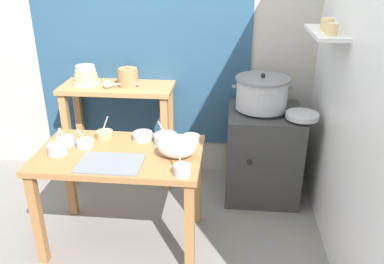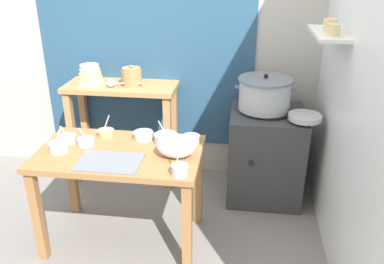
# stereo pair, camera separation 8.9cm
# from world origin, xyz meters

# --- Properties ---
(ground_plane) EXTENTS (9.00, 9.00, 0.00)m
(ground_plane) POSITION_xyz_m (0.00, 0.00, 0.00)
(ground_plane) COLOR gray
(wall_back) EXTENTS (4.40, 0.12, 2.60)m
(wall_back) POSITION_xyz_m (0.08, 1.10, 1.30)
(wall_back) COLOR #B2ADA3
(wall_back) RESTS_ON ground
(wall_right) EXTENTS (0.30, 3.20, 2.60)m
(wall_right) POSITION_xyz_m (1.40, 0.20, 1.30)
(wall_right) COLOR white
(wall_right) RESTS_ON ground
(prep_table) EXTENTS (1.10, 0.66, 0.72)m
(prep_table) POSITION_xyz_m (-0.09, -0.05, 0.61)
(prep_table) COLOR #9E6B3D
(prep_table) RESTS_ON ground
(back_shelf_table) EXTENTS (0.96, 0.40, 0.90)m
(back_shelf_table) POSITION_xyz_m (-0.33, 0.83, 0.68)
(back_shelf_table) COLOR #B27F4C
(back_shelf_table) RESTS_ON ground
(stove_block) EXTENTS (0.60, 0.61, 0.78)m
(stove_block) POSITION_xyz_m (0.93, 0.70, 0.38)
(stove_block) COLOR #383838
(stove_block) RESTS_ON ground
(steamer_pot) EXTENTS (0.48, 0.43, 0.29)m
(steamer_pot) POSITION_xyz_m (0.89, 0.72, 0.91)
(steamer_pot) COLOR #B7BABF
(steamer_pot) RESTS_ON stove_block
(clay_pot) EXTENTS (0.17, 0.17, 0.18)m
(clay_pot) POSITION_xyz_m (-0.23, 0.83, 0.97)
(clay_pot) COLOR #A37A4C
(clay_pot) RESTS_ON back_shelf_table
(bowl_stack_enamel) EXTENTS (0.21, 0.21, 0.17)m
(bowl_stack_enamel) POSITION_xyz_m (-0.60, 0.84, 0.97)
(bowl_stack_enamel) COLOR silver
(bowl_stack_enamel) RESTS_ON back_shelf_table
(ladle) EXTENTS (0.31, 0.07, 0.07)m
(ladle) POSITION_xyz_m (-0.38, 0.75, 0.94)
(ladle) COLOR #B7BABF
(ladle) RESTS_ON back_shelf_table
(serving_tray) EXTENTS (0.40, 0.28, 0.01)m
(serving_tray) POSITION_xyz_m (-0.10, -0.22, 0.72)
(serving_tray) COLOR slate
(serving_tray) RESTS_ON prep_table
(plastic_bag) EXTENTS (0.25, 0.18, 0.16)m
(plastic_bag) POSITION_xyz_m (0.31, -0.08, 0.80)
(plastic_bag) COLOR white
(plastic_bag) RESTS_ON prep_table
(wide_pan) EXTENTS (0.25, 0.25, 0.04)m
(wide_pan) POSITION_xyz_m (1.19, 0.53, 0.80)
(wide_pan) COLOR #B7BABF
(wide_pan) RESTS_ON stove_block
(prep_bowl_0) EXTENTS (0.14, 0.14, 0.05)m
(prep_bowl_0) POSITION_xyz_m (0.03, 0.16, 0.75)
(prep_bowl_0) COLOR #B7BABF
(prep_bowl_0) RESTS_ON prep_table
(prep_bowl_1) EXTENTS (0.12, 0.12, 0.15)m
(prep_bowl_1) POSITION_xyz_m (-0.25, 0.17, 0.75)
(prep_bowl_1) COLOR tan
(prep_bowl_1) RESTS_ON prep_table
(prep_bowl_2) EXTENTS (0.13, 0.13, 0.17)m
(prep_bowl_2) POSITION_xyz_m (-0.48, -0.11, 0.76)
(prep_bowl_2) COLOR #B7BABF
(prep_bowl_2) RESTS_ON prep_table
(prep_bowl_3) EXTENTS (0.12, 0.12, 0.14)m
(prep_bowl_3) POSITION_xyz_m (-0.34, 0.01, 0.75)
(prep_bowl_3) COLOR #B7BABF
(prep_bowl_3) RESTS_ON prep_table
(prep_bowl_4) EXTENTS (0.12, 0.12, 0.13)m
(prep_bowl_4) POSITION_xyz_m (-0.48, 0.03, 0.75)
(prep_bowl_4) COLOR #B7BABF
(prep_bowl_4) RESTS_ON prep_table
(prep_bowl_5) EXTENTS (0.16, 0.16, 0.17)m
(prep_bowl_5) POSITION_xyz_m (0.20, 0.12, 0.76)
(prep_bowl_5) COLOR #B7BABF
(prep_bowl_5) RESTS_ON prep_table
(prep_bowl_6) EXTENTS (0.12, 0.12, 0.05)m
(prep_bowl_6) POSITION_xyz_m (0.37, 0.15, 0.75)
(prep_bowl_6) COLOR #B7BABF
(prep_bowl_6) RESTS_ON prep_table
(prep_bowl_7) EXTENTS (0.10, 0.10, 0.16)m
(prep_bowl_7) POSITION_xyz_m (0.37, -0.31, 0.76)
(prep_bowl_7) COLOR #B7BABF
(prep_bowl_7) RESTS_ON prep_table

